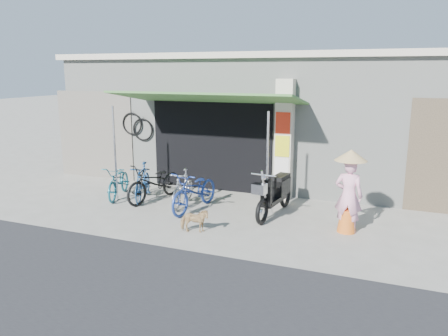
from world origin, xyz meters
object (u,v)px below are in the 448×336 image
at_px(bike_silver, 183,188).
at_px(bike_teal, 119,181).
at_px(bike_blue, 143,182).
at_px(nun, 349,192).
at_px(bike_black, 155,182).
at_px(bike_navy, 195,190).
at_px(moped, 275,194).
at_px(street_dog, 194,221).

bearing_deg(bike_silver, bike_teal, 170.85).
distance_m(bike_blue, bike_silver, 1.17).
height_order(bike_blue, nun, nun).
xyz_separation_m(bike_black, nun, (4.70, -0.48, 0.36)).
bearing_deg(bike_teal, bike_silver, -19.52).
distance_m(bike_silver, bike_navy, 0.48).
relative_size(bike_navy, moped, 0.94).
distance_m(bike_black, street_dog, 2.49).
bearing_deg(bike_navy, moped, 18.23).
xyz_separation_m(bike_teal, bike_silver, (1.86, -0.05, 0.02)).
relative_size(bike_black, bike_silver, 1.24).
bearing_deg(bike_navy, bike_teal, -179.33).
relative_size(bike_navy, street_dog, 3.07).
xyz_separation_m(moped, nun, (1.63, -0.51, 0.35)).
height_order(bike_navy, moped, moped).
bearing_deg(bike_teal, nun, -22.24).
bearing_deg(bike_blue, bike_black, -13.82).
bearing_deg(street_dog, nun, -84.57).
height_order(bike_teal, nun, nun).
relative_size(bike_silver, bike_navy, 0.81).
distance_m(bike_blue, nun, 5.08).
distance_m(bike_teal, bike_black, 1.03).
bearing_deg(moped, street_dog, -118.93).
xyz_separation_m(bike_blue, bike_silver, (1.17, -0.08, -0.02)).
distance_m(bike_navy, moped, 1.85).
bearing_deg(moped, bike_silver, -169.45).
bearing_deg(bike_black, bike_silver, 6.93).
bearing_deg(moped, bike_black, -172.38).
relative_size(bike_black, nun, 1.08).
bearing_deg(bike_silver, bike_black, 165.02).
xyz_separation_m(bike_navy, nun, (3.45, -0.16, 0.37)).
height_order(bike_silver, moped, moped).
distance_m(bike_teal, nun, 5.77).
relative_size(bike_blue, moped, 0.80).
bearing_deg(nun, bike_black, -1.70).
bearing_deg(street_dog, bike_navy, 7.61).
relative_size(bike_black, street_dog, 3.10).
distance_m(bike_black, bike_navy, 1.30).
height_order(bike_teal, bike_black, bike_black).
distance_m(bike_teal, bike_silver, 1.86).
bearing_deg(nun, street_dog, 26.41).
distance_m(bike_silver, street_dog, 1.86).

